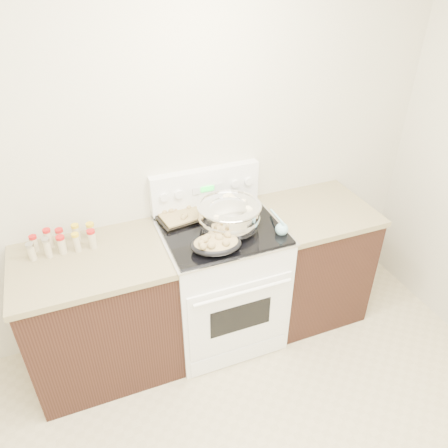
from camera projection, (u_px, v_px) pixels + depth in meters
name	position (u px, v px, depth m)	size (l,w,h in m)	color
room_shell	(289.00, 291.00, 1.18)	(4.10, 3.60, 2.75)	beige
counter_left	(102.00, 314.00, 2.83)	(0.93, 0.67, 0.92)	black
counter_right	(311.00, 260.00, 3.31)	(0.73, 0.67, 0.92)	black
kitchen_range	(221.00, 281.00, 3.06)	(0.78, 0.73, 1.22)	white
mixing_bowl	(229.00, 217.00, 2.74)	(0.40, 0.40, 0.24)	silver
roasting_pan	(216.00, 244.00, 2.58)	(0.34, 0.27, 0.11)	black
baking_sheet	(187.00, 213.00, 2.93)	(0.45, 0.35, 0.06)	black
wooden_spoon	(216.00, 241.00, 2.67)	(0.16, 0.24, 0.04)	#B37E52
blue_ladle	(281.00, 228.00, 2.75)	(0.09, 0.28, 0.10)	#8BC7D0
spice_jars	(63.00, 240.00, 2.62)	(0.40, 0.16, 0.13)	#BFB28C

